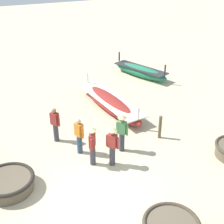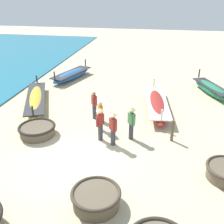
{
  "view_description": "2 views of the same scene",
  "coord_description": "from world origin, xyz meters",
  "px_view_note": "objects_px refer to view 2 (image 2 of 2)",
  "views": [
    {
      "loc": [
        -2.77,
        -7.4,
        7.49
      ],
      "look_at": [
        2.13,
        3.35,
        1.16
      ],
      "focal_mm": 50.0,
      "sensor_mm": 36.0,
      "label": 1
    },
    {
      "loc": [
        3.1,
        -8.79,
        6.57
      ],
      "look_at": [
        0.87,
        3.2,
        0.82
      ],
      "focal_mm": 42.0,
      "sensor_mm": 36.0,
      "label": 2
    }
  ],
  "objects_px": {
    "coracle_front_right": "(96,198)",
    "fisherman_standing_left": "(113,127)",
    "long_boat_ochre_hull": "(36,100)",
    "fisherman_with_hat": "(100,115)",
    "long_boat_red_hull": "(212,89)",
    "fisherman_by_coracle": "(94,105)",
    "fisherman_hauling": "(131,121)",
    "fisherman_standing_right": "(100,122)",
    "long_boat_green_hull": "(72,75)",
    "mooring_post_shoreline": "(172,131)",
    "long_boat_blue_hull": "(157,104)",
    "coracle_upturned": "(37,130)"
  },
  "relations": [
    {
      "from": "coracle_front_right",
      "to": "long_boat_ochre_hull",
      "type": "distance_m",
      "value": 9.46
    },
    {
      "from": "fisherman_by_coracle",
      "to": "fisherman_standing_right",
      "type": "bearing_deg",
      "value": -69.22
    },
    {
      "from": "fisherman_hauling",
      "to": "fisherman_standing_right",
      "type": "height_order",
      "value": "same"
    },
    {
      "from": "fisherman_standing_left",
      "to": "long_boat_ochre_hull",
      "type": "bearing_deg",
      "value": 145.92
    },
    {
      "from": "long_boat_ochre_hull",
      "to": "fisherman_with_hat",
      "type": "height_order",
      "value": "fisherman_with_hat"
    },
    {
      "from": "fisherman_hauling",
      "to": "coracle_front_right",
      "type": "bearing_deg",
      "value": -97.98
    },
    {
      "from": "fisherman_standing_left",
      "to": "mooring_post_shoreline",
      "type": "xyz_separation_m",
      "value": [
        2.68,
        0.88,
        -0.42
      ]
    },
    {
      "from": "fisherman_hauling",
      "to": "long_boat_ochre_hull",
      "type": "bearing_deg",
      "value": 154.13
    },
    {
      "from": "fisherman_with_hat",
      "to": "fisherman_by_coracle",
      "type": "bearing_deg",
      "value": 116.69
    },
    {
      "from": "fisherman_with_hat",
      "to": "mooring_post_shoreline",
      "type": "xyz_separation_m",
      "value": [
        3.55,
        -0.39,
        -0.3
      ]
    },
    {
      "from": "coracle_upturned",
      "to": "fisherman_hauling",
      "type": "relative_size",
      "value": 1.09
    },
    {
      "from": "long_boat_ochre_hull",
      "to": "fisherman_hauling",
      "type": "height_order",
      "value": "fisherman_hauling"
    },
    {
      "from": "long_boat_red_hull",
      "to": "fisherman_hauling",
      "type": "height_order",
      "value": "fisherman_hauling"
    },
    {
      "from": "fisherman_hauling",
      "to": "mooring_post_shoreline",
      "type": "xyz_separation_m",
      "value": [
        1.93,
        0.18,
        -0.42
      ]
    },
    {
      "from": "long_boat_green_hull",
      "to": "mooring_post_shoreline",
      "type": "bearing_deg",
      "value": -46.77
    },
    {
      "from": "coracle_upturned",
      "to": "fisherman_by_coracle",
      "type": "relative_size",
      "value": 1.16
    },
    {
      "from": "long_boat_blue_hull",
      "to": "fisherman_hauling",
      "type": "relative_size",
      "value": 3.3
    },
    {
      "from": "fisherman_with_hat",
      "to": "mooring_post_shoreline",
      "type": "height_order",
      "value": "fisherman_with_hat"
    },
    {
      "from": "long_boat_red_hull",
      "to": "coracle_front_right",
      "type": "bearing_deg",
      "value": -115.12
    },
    {
      "from": "long_boat_ochre_hull",
      "to": "mooring_post_shoreline",
      "type": "distance_m",
      "value": 8.74
    },
    {
      "from": "fisherman_standing_left",
      "to": "long_boat_blue_hull",
      "type": "bearing_deg",
      "value": 66.91
    },
    {
      "from": "coracle_upturned",
      "to": "long_boat_green_hull",
      "type": "xyz_separation_m",
      "value": [
        -1.19,
        8.86,
        0.05
      ]
    },
    {
      "from": "fisherman_standing_right",
      "to": "long_boat_blue_hull",
      "type": "bearing_deg",
      "value": 57.82
    },
    {
      "from": "long_boat_green_hull",
      "to": "mooring_post_shoreline",
      "type": "height_order",
      "value": "long_boat_green_hull"
    },
    {
      "from": "coracle_front_right",
      "to": "fisherman_standing_left",
      "type": "height_order",
      "value": "fisherman_standing_left"
    },
    {
      "from": "coracle_front_right",
      "to": "fisherman_standing_right",
      "type": "height_order",
      "value": "fisherman_standing_right"
    },
    {
      "from": "mooring_post_shoreline",
      "to": "fisherman_hauling",
      "type": "bearing_deg",
      "value": -174.77
    },
    {
      "from": "fisherman_with_hat",
      "to": "fisherman_standing_left",
      "type": "relative_size",
      "value": 0.94
    },
    {
      "from": "long_boat_blue_hull",
      "to": "fisherman_by_coracle",
      "type": "height_order",
      "value": "fisherman_by_coracle"
    },
    {
      "from": "long_boat_blue_hull",
      "to": "fisherman_hauling",
      "type": "bearing_deg",
      "value": -106.88
    },
    {
      "from": "long_boat_red_hull",
      "to": "mooring_post_shoreline",
      "type": "distance_m",
      "value": 7.29
    },
    {
      "from": "long_boat_green_hull",
      "to": "fisherman_standing_right",
      "type": "height_order",
      "value": "fisherman_standing_right"
    },
    {
      "from": "fisherman_hauling",
      "to": "fisherman_standing_left",
      "type": "distance_m",
      "value": 1.03
    },
    {
      "from": "coracle_upturned",
      "to": "fisherman_with_hat",
      "type": "relative_size",
      "value": 1.16
    },
    {
      "from": "long_boat_ochre_hull",
      "to": "coracle_upturned",
      "type": "bearing_deg",
      "value": -63.9
    },
    {
      "from": "long_boat_blue_hull",
      "to": "fisherman_standing_right",
      "type": "bearing_deg",
      "value": -122.18
    },
    {
      "from": "coracle_front_right",
      "to": "fisherman_with_hat",
      "type": "height_order",
      "value": "fisherman_with_hat"
    },
    {
      "from": "fisherman_by_coracle",
      "to": "fisherman_standing_left",
      "type": "distance_m",
      "value": 2.94
    },
    {
      "from": "long_boat_red_hull",
      "to": "fisherman_by_coracle",
      "type": "height_order",
      "value": "fisherman_by_coracle"
    },
    {
      "from": "long_boat_red_hull",
      "to": "fisherman_standing_left",
      "type": "xyz_separation_m",
      "value": [
        -5.47,
        -7.61,
        0.6
      ]
    },
    {
      "from": "coracle_front_right",
      "to": "long_boat_ochre_hull",
      "type": "height_order",
      "value": "long_boat_ochre_hull"
    },
    {
      "from": "coracle_front_right",
      "to": "long_boat_green_hull",
      "type": "height_order",
      "value": "long_boat_green_hull"
    },
    {
      "from": "long_boat_blue_hull",
      "to": "fisherman_by_coracle",
      "type": "distance_m",
      "value": 3.85
    },
    {
      "from": "fisherman_by_coracle",
      "to": "fisherman_standing_left",
      "type": "bearing_deg",
      "value": -59.23
    },
    {
      "from": "long_boat_blue_hull",
      "to": "fisherman_with_hat",
      "type": "xyz_separation_m",
      "value": [
        -2.73,
        -3.08,
        0.51
      ]
    },
    {
      "from": "long_boat_ochre_hull",
      "to": "long_boat_red_hull",
      "type": "bearing_deg",
      "value": 19.19
    },
    {
      "from": "fisherman_hauling",
      "to": "fisherman_standing_right",
      "type": "bearing_deg",
      "value": -165.41
    },
    {
      "from": "fisherman_hauling",
      "to": "fisherman_with_hat",
      "type": "height_order",
      "value": "fisherman_hauling"
    },
    {
      "from": "long_boat_ochre_hull",
      "to": "fisherman_standing_left",
      "type": "relative_size",
      "value": 3.5
    },
    {
      "from": "fisherman_hauling",
      "to": "fisherman_standing_right",
      "type": "relative_size",
      "value": 1.0
    }
  ]
}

